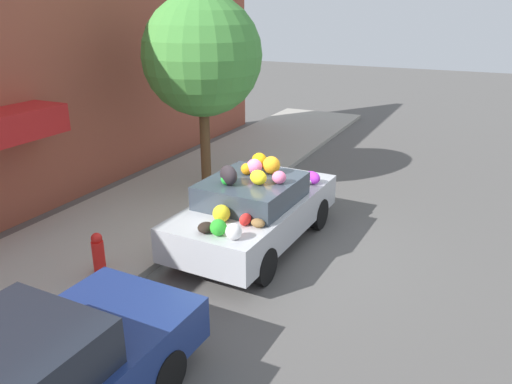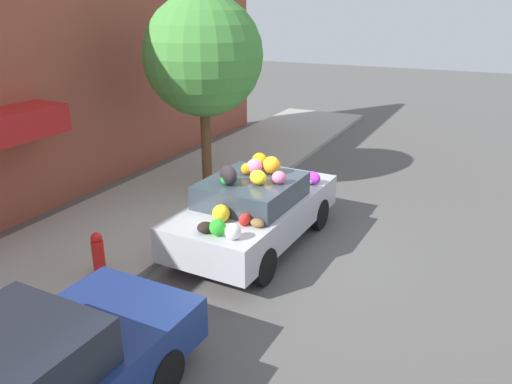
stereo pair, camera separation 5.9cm
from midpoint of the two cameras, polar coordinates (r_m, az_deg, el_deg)
ground_plane at (r=9.59m, az=0.06°, el=-5.87°), size 60.00×60.00×0.00m
sidewalk_curb at (r=10.92m, az=-12.77°, el=-2.63°), size 24.00×3.20×0.12m
building_facade at (r=11.62m, az=-23.15°, el=12.79°), size 18.00×1.20×6.12m
street_tree at (r=11.68m, az=-5.93°, el=15.19°), size 2.73×2.73×4.45m
fire_hydrant at (r=8.63m, az=-17.41°, el=-6.59°), size 0.20×0.20×0.70m
art_car at (r=9.24m, az=0.11°, el=-1.87°), size 3.99×1.88×1.69m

